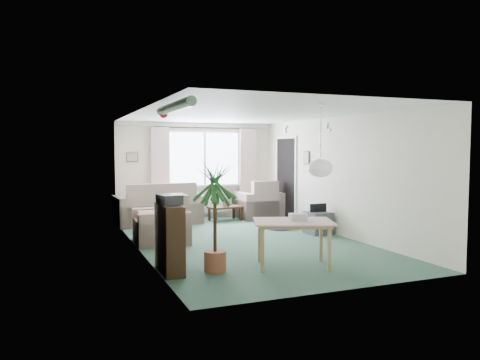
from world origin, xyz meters
name	(u,v)px	position (x,y,z in m)	size (l,w,h in m)	color
ground	(246,242)	(0.00, 0.00, 0.00)	(6.50, 6.50, 0.00)	#325342
window	(204,159)	(0.20, 3.23, 1.50)	(1.80, 0.03, 1.30)	white
curtain_rod	(205,128)	(0.20, 3.15, 2.27)	(2.60, 0.03, 0.03)	black
curtain_left	(160,169)	(-0.95, 3.13, 1.27)	(0.45, 0.08, 2.00)	beige
curtain_right	(248,167)	(1.35, 3.13, 1.27)	(0.45, 0.08, 2.00)	beige
radiator	(205,202)	(0.20, 3.19, 0.40)	(1.20, 0.10, 0.55)	white
doorway	(286,179)	(1.99, 2.20, 1.00)	(0.03, 0.95, 2.00)	black
pendant_lamp	(320,168)	(0.20, -2.30, 1.48)	(0.36, 0.36, 0.36)	white
tinsel_garland	(174,107)	(-1.92, -2.30, 2.28)	(1.60, 1.60, 0.12)	#196626
bauble_cluster_a	(286,127)	(1.30, 0.90, 2.22)	(0.20, 0.20, 0.20)	silver
bauble_cluster_b	(329,124)	(1.60, -0.30, 2.22)	(0.20, 0.20, 0.20)	silver
wall_picture_back	(132,157)	(-1.60, 3.23, 1.55)	(0.28, 0.03, 0.22)	brown
wall_picture_right	(307,158)	(1.98, 1.20, 1.55)	(0.03, 0.24, 0.30)	brown
sofa	(158,203)	(-1.10, 2.75, 0.49)	(1.94, 1.03, 0.97)	#C5B095
armchair_corner	(259,199)	(1.48, 2.73, 0.48)	(1.07, 1.02, 0.96)	beige
armchair_left	(161,219)	(-1.50, 0.52, 0.45)	(1.00, 0.95, 0.89)	beige
coffee_table	(225,213)	(0.51, 2.57, 0.18)	(0.79, 0.44, 0.35)	black
photo_frame	(225,203)	(0.51, 2.55, 0.43)	(0.12, 0.02, 0.16)	brown
bookshelf	(169,239)	(-1.84, -1.61, 0.49)	(0.26, 0.79, 0.97)	black
hifi_box	(169,199)	(-1.83, -1.60, 1.04)	(0.28, 0.35, 0.14)	#323236
houseplant	(215,216)	(-1.23, -1.82, 0.80)	(0.68, 0.68, 1.60)	#255B1F
dining_table	(293,244)	(-0.04, -1.95, 0.33)	(1.06, 0.71, 0.66)	#987452
gift_box	(298,218)	(0.06, -1.91, 0.72)	(0.25, 0.18, 0.12)	silver
tv_cube	(318,223)	(1.70, 0.21, 0.23)	(0.45, 0.50, 0.45)	#39393E
pet_bed	(280,226)	(1.24, 1.06, 0.06)	(0.59, 0.59, 0.12)	navy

